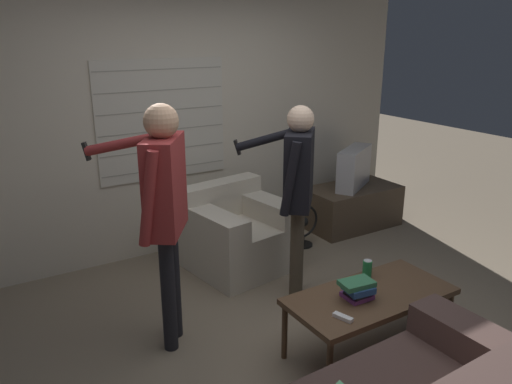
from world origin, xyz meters
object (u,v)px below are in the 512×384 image
Objects in this scene: coffee_table at (370,299)px; person_right_standing at (297,179)px; book_stack at (358,289)px; armchair_beige at (237,234)px; tv at (354,168)px; floor_fan at (304,226)px; soda_can at (367,268)px; spare_remote at (343,317)px; person_left_standing at (164,197)px.

person_right_standing reaches higher than coffee_table.
person_right_standing is at bearing 80.57° from book_stack.
coffee_table is at bearing 85.36° from armchair_beige.
coffee_table is at bearing 19.74° from tv.
armchair_beige is 1.02m from person_right_standing.
person_right_standing is at bearing -130.55° from floor_fan.
person_right_standing is 12.74× the size of soda_can.
armchair_beige is 1.47× the size of tv.
book_stack is 0.34m from soda_can.
coffee_table is 1.83m from floor_fan.
book_stack is 1.90m from floor_fan.
spare_remote is at bearing -159.07° from coffee_table.
tv is 1.79m from person_right_standing.
person_left_standing is at bearing -9.66° from tv.
floor_fan is at bearing 42.60° from spare_remote.
spare_remote reaches higher than coffee_table.
spare_remote is (-0.52, -0.34, -0.05)m from soda_can.
book_stack is at bearing 17.52° from tv.
soda_can is at bearing -128.58° from person_right_standing.
person_left_standing is (-1.01, -0.82, 0.77)m from armchair_beige.
person_right_standing is 1.04m from book_stack.
person_left_standing is 7.30× the size of book_stack.
person_right_standing is 1.31m from floor_fan.
person_left_standing is 13.58× the size of soda_can.
floor_fan is at bearing 69.83° from soda_can.
soda_can is at bearing 52.83° from coffee_table.
armchair_beige is at bearing 64.71° from spare_remote.
person_left_standing is 1.37m from spare_remote.
book_stack is (-0.12, -0.00, 0.11)m from coffee_table.
coffee_table is at bearing 0.42° from book_stack.
person_right_standing is (1.15, 0.08, -0.08)m from person_left_standing.
soda_can reaches higher than spare_remote.
book_stack is at bearing -148.22° from person_right_standing.
tv reaches higher than floor_fan.
armchair_beige is at bearing 100.48° from soda_can.
person_left_standing is 1.41m from book_stack.
person_left_standing is at bearing 154.11° from soda_can.
tv is at bearing -15.85° from person_right_standing.
spare_remote is at bearing 15.60° from tv.
armchair_beige reaches higher than floor_fan.
tv is 0.38× the size of person_left_standing.
book_stack reaches higher than coffee_table.
armchair_beige reaches higher than book_stack.
coffee_table is 8.51× the size of spare_remote.
tv is 2.75m from spare_remote.
tv is at bearing 179.19° from armchair_beige.
book_stack reaches higher than soda_can.
armchair_beige reaches higher than soda_can.
soda_can is 0.93× the size of spare_remote.
armchair_beige is 1.47m from soda_can.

